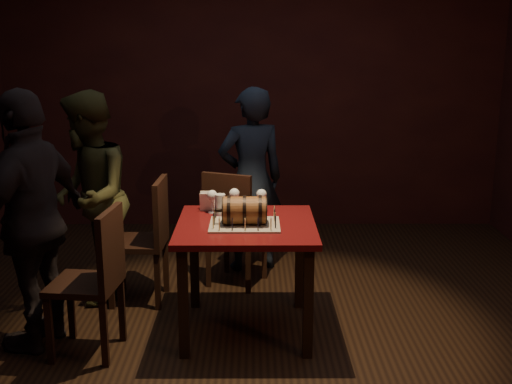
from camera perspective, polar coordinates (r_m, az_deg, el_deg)
room_shell at (r=4.03m, az=-0.25°, el=6.06°), size 5.04×5.04×2.80m
pub_table at (r=4.21m, az=-0.87°, el=-4.24°), size 0.90×0.90×0.75m
cake_board at (r=4.12m, az=-1.01°, el=-2.92°), size 0.45×0.35×0.01m
barrel_cake at (r=4.10m, az=-1.03°, el=-1.65°), size 0.34×0.19×0.19m
birthday_candles at (r=4.11m, az=-1.01°, el=-2.30°), size 0.40×0.30×0.09m
wine_glass_left at (r=4.40m, az=-3.92°, el=-0.38°), size 0.07×0.07×0.16m
wine_glass_mid at (r=4.44m, az=-1.94°, el=-0.22°), size 0.07×0.07×0.16m
wine_glass_right at (r=4.41m, az=0.49°, el=-0.30°), size 0.07×0.07×0.16m
pint_of_ale at (r=4.34m, az=-3.21°, el=-1.20°), size 0.07×0.07×0.15m
menu_card at (r=4.47m, az=-4.37°, el=-0.86°), size 0.10×0.05×0.13m
chair_back at (r=4.99m, az=-2.11°, el=-2.74°), size 0.52×0.52×0.93m
chair_left_rear at (r=4.78m, az=-9.56°, el=-3.67°), size 0.42×0.42×0.93m
chair_left_front at (r=4.06m, az=-14.00°, el=-7.08°), size 0.44×0.44×0.93m
person_back at (r=5.33m, az=-0.44°, el=1.10°), size 0.65×0.52×1.54m
person_left_rear at (r=4.85m, az=-14.67°, el=-0.50°), size 0.73×0.86×1.56m
person_left_front at (r=4.21m, az=-19.19°, el=-2.44°), size 0.68×1.04×1.64m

